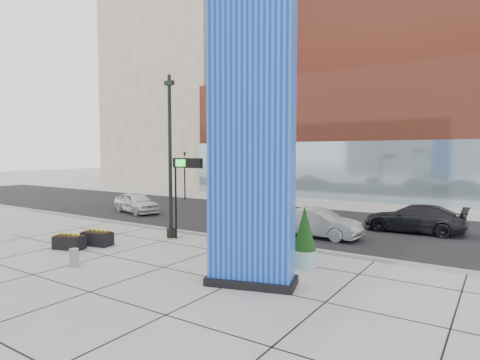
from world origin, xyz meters
The scene contains 20 objects.
ground centered at (0.00, 0.00, 0.00)m, with size 160.00×160.00×0.00m, color #9E9991.
street_asphalt centered at (0.00, 10.00, 0.01)m, with size 80.00×12.00×0.02m, color black.
curb_edge centered at (0.00, 4.00, 0.06)m, with size 80.00×0.30×0.12m, color gray.
tower_podium centered at (1.00, 27.00, 5.50)m, with size 34.00×10.00×11.00m, color brown.
tower_glass_front centered at (1.00, 22.20, 2.50)m, with size 34.00×0.60×5.00m, color #8CA5B2.
building_beige_left centered at (-26.00, 34.00, 17.00)m, with size 18.00×20.00×34.00m, color gray.
blue_pylon centered at (4.56, -0.84, 4.36)m, with size 2.94×1.93×9.03m.
lamp_post centered at (-2.27, 2.88, 3.13)m, with size 0.49×0.42×7.65m.
public_art_sculpture centered at (2.64, 3.00, 1.41)m, with size 2.59×1.75×5.36m.
concrete_bollard centered at (-1.75, -2.64, 0.31)m, with size 0.32×0.32×0.63m, color gray.
overhead_street_sign centered at (-1.22, 2.80, 3.26)m, with size 1.79×0.33×3.79m.
round_planter_east centered at (5.12, 1.80, 1.04)m, with size 0.88×0.88×2.20m.
round_planter_mid centered at (3.20, 3.50, 1.07)m, with size 0.90×0.90×2.26m.
round_planter_west centered at (3.80, 1.80, 1.31)m, with size 1.11×1.11×2.76m.
box_planter_north centered at (-3.80, -0.12, 0.33)m, with size 1.42×0.90×0.73m.
box_planter_south centered at (-4.20, -1.20, 0.32)m, with size 1.38×0.97×0.69m.
car_white_west centered at (-9.56, 7.34, 0.69)m, with size 1.63×4.04×1.38m, color silver.
car_silver_mid centered at (3.57, 6.71, 0.68)m, with size 1.44×4.14×1.36m, color #93969A.
car_dark_east centered at (7.20, 10.50, 0.70)m, with size 1.96×4.83×1.40m, color black.
traffic_signal centered at (-12.00, 15.00, 2.30)m, with size 0.15×0.18×4.10m.
Camera 1 is at (10.88, -11.08, 4.03)m, focal length 30.00 mm.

